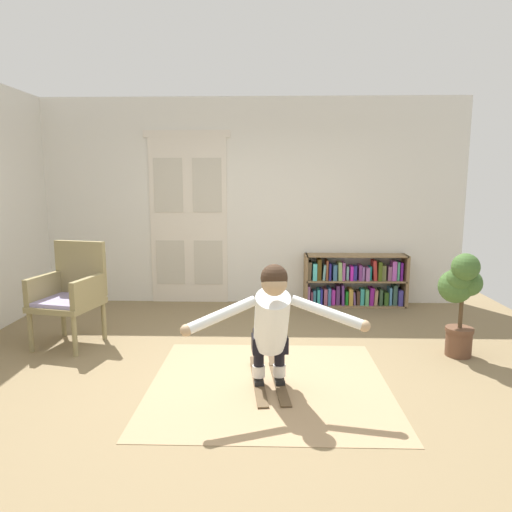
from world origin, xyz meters
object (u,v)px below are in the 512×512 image
at_px(wicker_chair, 71,291).
at_px(bookshelf, 354,282).
at_px(person_skier, 272,320).
at_px(skis_pair, 269,380).
at_px(potted_plant, 460,293).

bearing_deg(wicker_chair, bookshelf, 26.19).
relative_size(bookshelf, wicker_chair, 1.30).
bearing_deg(person_skier, bookshelf, 67.21).
bearing_deg(wicker_chair, person_skier, -28.47).
bearing_deg(wicker_chair, skis_pair, -23.93).
bearing_deg(potted_plant, wicker_chair, 176.11).
bearing_deg(person_skier, wicker_chair, 151.53).
distance_m(wicker_chair, person_skier, 2.45).
height_order(bookshelf, wicker_chair, wicker_chair).
height_order(potted_plant, person_skier, person_skier).
bearing_deg(person_skier, potted_plant, 25.55).
height_order(wicker_chair, person_skier, person_skier).
bearing_deg(bookshelf, wicker_chair, -153.81).
relative_size(skis_pair, person_skier, 0.66).
relative_size(bookshelf, skis_pair, 1.54).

